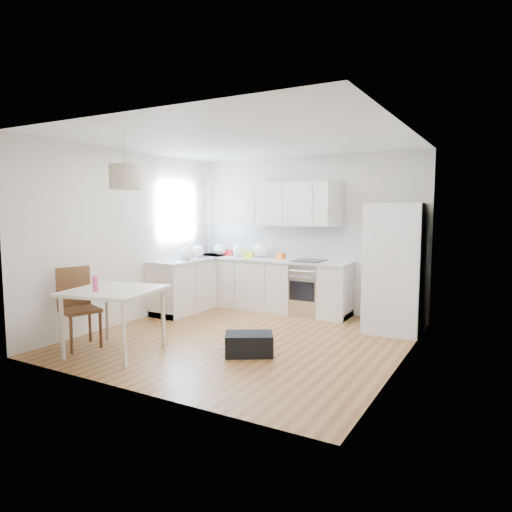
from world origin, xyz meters
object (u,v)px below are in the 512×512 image
at_px(refrigerator, 397,267).
at_px(gym_bag, 249,344).
at_px(dining_chair, 80,308).
at_px(dining_table, 114,296).

distance_m(refrigerator, gym_bag, 2.58).
relative_size(dining_chair, gym_bag, 1.79).
xyz_separation_m(refrigerator, gym_bag, (-1.32, -2.06, -0.80)).
relative_size(refrigerator, gym_bag, 3.23).
xyz_separation_m(refrigerator, dining_table, (-2.81, -2.82, -0.22)).
distance_m(dining_table, gym_bag, 1.78).
bearing_deg(gym_bag, refrigerator, 26.31).
relative_size(refrigerator, dining_table, 1.56).
bearing_deg(dining_chair, refrigerator, 60.73).
relative_size(dining_table, gym_bag, 2.07).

